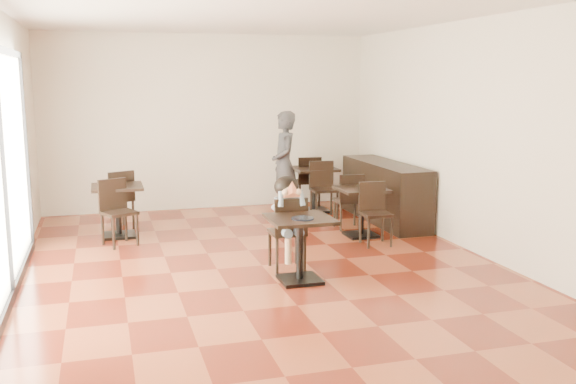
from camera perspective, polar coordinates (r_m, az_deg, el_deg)
name	(u,v)px	position (r m, az deg, el deg)	size (l,w,h in m)	color
floor	(262,265)	(8.38, -2.35, -6.53)	(6.00, 8.00, 0.01)	brown
ceiling	(260,11)	(8.08, -2.51, 15.80)	(6.00, 8.00, 0.01)	white
wall_back	(209,122)	(11.98, -7.06, 6.16)	(6.00, 0.01, 3.20)	silver
wall_front	(406,198)	(4.33, 10.42, -0.54)	(6.00, 0.01, 3.20)	silver
wall_left	(2,150)	(7.91, -24.07, 3.46)	(0.01, 8.00, 3.20)	silver
wall_right	(471,137)	(9.26, 15.97, 4.76)	(0.01, 8.00, 3.20)	silver
storefront_window	(0,173)	(7.44, -24.23, 1.53)	(0.04, 4.50, 2.60)	white
child_table	(300,250)	(7.63, 1.06, -5.13)	(0.74, 0.74, 0.78)	black
child_chair	(287,233)	(8.12, -0.10, -3.63)	(0.42, 0.42, 0.94)	black
child	(287,223)	(8.09, -0.10, -2.79)	(0.42, 0.59, 1.18)	slate
plate	(303,218)	(7.44, 1.30, -2.36)	(0.26, 0.26, 0.02)	black
pizza_slice	(291,192)	(7.83, 0.29, 0.01)	(0.27, 0.21, 0.06)	tan
adult_patron	(284,165)	(11.12, -0.34, 2.45)	(0.67, 0.44, 1.85)	#38383D
cafe_table_mid	(361,212)	(9.88, 6.53, -1.79)	(0.71, 0.71, 0.75)	black
cafe_table_left	(118,211)	(10.12, -14.86, -1.66)	(0.75, 0.75, 0.80)	black
cafe_table_back	(314,190)	(11.67, 2.33, 0.21)	(0.76, 0.76, 0.81)	black
chair_mid_a	(348,201)	(10.36, 5.36, -0.79)	(0.41, 0.41, 0.91)	black
chair_mid_b	(376,214)	(9.37, 7.84, -1.99)	(0.41, 0.41, 0.91)	black
chair_left_a	(117,200)	(10.65, -14.96, -0.66)	(0.43, 0.43, 0.96)	black
chair_left_b	(119,213)	(9.57, -14.78, -1.82)	(0.43, 0.43, 0.96)	black
chair_back_a	(307,182)	(12.03, 1.72, 0.91)	(0.44, 0.44, 0.97)	black
chair_back_b	(324,190)	(11.14, 3.23, 0.17)	(0.44, 0.44, 0.97)	black
service_counter	(385,192)	(10.98, 8.59, 0.00)	(0.60, 2.40, 1.00)	black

